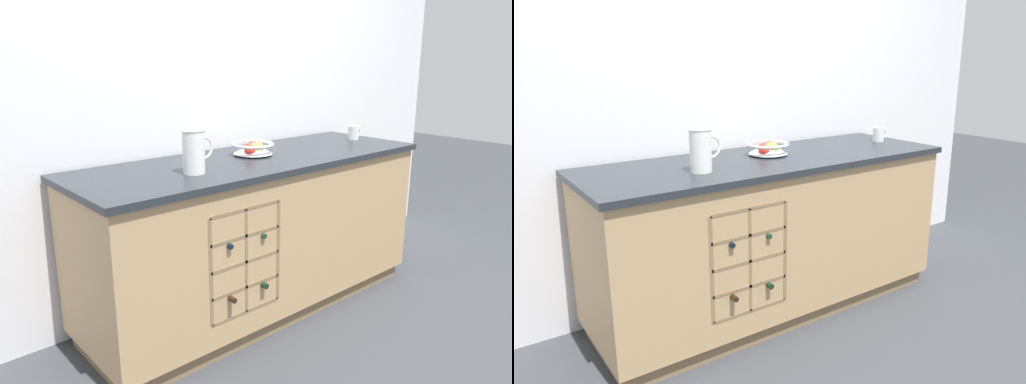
# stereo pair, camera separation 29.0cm
# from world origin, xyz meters

# --- Properties ---
(ground_plane) EXTENTS (14.00, 14.00, 0.00)m
(ground_plane) POSITION_xyz_m (0.00, 0.00, 0.00)
(ground_plane) COLOR #383A3F
(back_wall) EXTENTS (4.52, 0.06, 2.55)m
(back_wall) POSITION_xyz_m (0.00, 0.41, 1.27)
(back_wall) COLOR white
(back_wall) RESTS_ON ground_plane
(kitchen_island) EXTENTS (2.16, 0.74, 0.94)m
(kitchen_island) POSITION_xyz_m (-0.00, -0.00, 0.47)
(kitchen_island) COLOR olive
(kitchen_island) RESTS_ON ground_plane
(fruit_bowl) EXTENTS (0.25, 0.25, 0.08)m
(fruit_bowl) POSITION_xyz_m (0.03, 0.06, 0.98)
(fruit_bowl) COLOR silver
(fruit_bowl) RESTS_ON kitchen_island
(white_pitcher) EXTENTS (0.17, 0.12, 0.22)m
(white_pitcher) POSITION_xyz_m (-0.49, -0.10, 1.05)
(white_pitcher) COLOR white
(white_pitcher) RESTS_ON kitchen_island
(ceramic_mug) EXTENTS (0.11, 0.07, 0.09)m
(ceramic_mug) POSITION_xyz_m (0.91, 0.02, 0.98)
(ceramic_mug) COLOR white
(ceramic_mug) RESTS_ON kitchen_island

